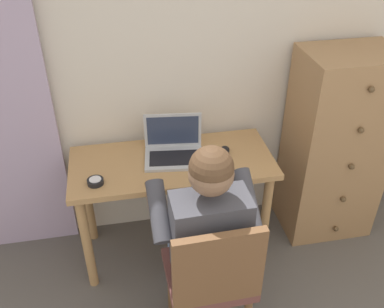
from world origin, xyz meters
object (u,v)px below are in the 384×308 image
Objects in this scene: person_seated at (204,224)px; desk_clock at (95,181)px; dresser at (335,147)px; laptop at (174,148)px; desk at (173,177)px; chair at (212,277)px; computer_mouse at (224,151)px.

person_seated is 0.65m from desk_clock.
laptop is at bearing -179.35° from dresser.
dresser reaches higher than desk.
desk_clock is (-0.46, -0.19, -0.04)m from laptop.
dresser is at bearing 0.65° from laptop.
dresser reaches higher than laptop.
chair is 0.80m from laptop.
person_seated is (-0.99, -0.58, 0.03)m from dresser.
desk_clock is (-1.51, -0.20, 0.09)m from dresser.
person_seated is (0.08, -0.52, 0.08)m from desk.
person_seated is 13.32× the size of desk_clock.
computer_mouse reaches higher than desk.
desk is 0.18m from laptop.
chair is 2.40× the size of laptop.
chair is (0.08, -0.70, -0.11)m from desk.
laptop is (0.02, 0.05, 0.17)m from desk.
desk is at bearing -176.70° from dresser.
person_seated is 11.99× the size of computer_mouse.
desk is 13.25× the size of desk_clock.
desk is 11.92× the size of computer_mouse.
chair is 9.79× the size of desk_clock.
computer_mouse is at bearing 65.68° from person_seated.
desk is at bearing 96.78° from chair.
dresser is 1.46× the size of chair.
person_seated is at bearing -149.83° from dresser.
dresser is at bearing 37.54° from chair.
desk_clock is at bearing -162.54° from desk.
desk_clock reaches higher than desk.
laptop reaches higher than computer_mouse.
desk is 3.24× the size of laptop.
person_seated is at bearing -81.25° from desk.
chair is (-0.99, -0.76, -0.15)m from dresser.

